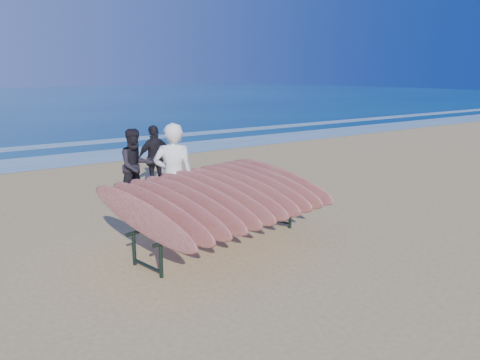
# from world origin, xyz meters

# --- Properties ---
(ground) EXTENTS (120.00, 120.00, 0.00)m
(ground) POSITION_xyz_m (0.00, 0.00, 0.00)
(ground) COLOR tan
(ground) RESTS_ON ground
(foam_near) EXTENTS (160.00, 160.00, 0.00)m
(foam_near) POSITION_xyz_m (0.00, 10.00, 0.01)
(foam_near) COLOR white
(foam_near) RESTS_ON ground
(foam_far) EXTENTS (160.00, 160.00, 0.00)m
(foam_far) POSITION_xyz_m (0.00, 13.50, 0.01)
(foam_far) COLOR white
(foam_far) RESTS_ON ground
(surfboard_rack) EXTENTS (3.58, 3.02, 1.28)m
(surfboard_rack) POSITION_xyz_m (-0.68, 0.41, 0.82)
(surfboard_rack) COLOR black
(surfboard_rack) RESTS_ON ground
(person_white) EXTENTS (0.85, 0.74, 1.96)m
(person_white) POSITION_xyz_m (-0.89, 1.62, 0.98)
(person_white) COLOR white
(person_white) RESTS_ON ground
(person_dark_a) EXTENTS (0.83, 0.66, 1.64)m
(person_dark_a) POSITION_xyz_m (-0.72, 3.72, 0.82)
(person_dark_a) COLOR black
(person_dark_a) RESTS_ON ground
(person_dark_b) EXTENTS (0.95, 0.41, 1.61)m
(person_dark_b) POSITION_xyz_m (0.08, 4.42, 0.80)
(person_dark_b) COLOR black
(person_dark_b) RESTS_ON ground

